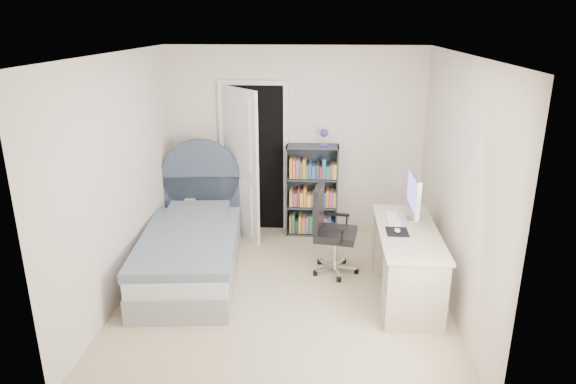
# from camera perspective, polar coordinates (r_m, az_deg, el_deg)

# --- Properties ---
(room_shell) EXTENTS (3.50, 3.70, 2.60)m
(room_shell) POSITION_cam_1_polar(r_m,az_deg,el_deg) (5.16, -0.40, 1.12)
(room_shell) COLOR tan
(room_shell) RESTS_ON ground
(door) EXTENTS (0.92, 0.65, 2.06)m
(door) POSITION_cam_1_polar(r_m,az_deg,el_deg) (6.80, -4.76, 3.49)
(door) COLOR black
(door) RESTS_ON ground
(bed) EXTENTS (1.25, 2.30, 1.36)m
(bed) POSITION_cam_1_polar(r_m,az_deg,el_deg) (6.08, -10.61, -5.95)
(bed) COLOR gray
(bed) RESTS_ON ground
(nightstand) EXTENTS (0.38, 0.38, 0.56)m
(nightstand) POSITION_cam_1_polar(r_m,az_deg,el_deg) (6.90, -10.54, -2.40)
(nightstand) COLOR tan
(nightstand) RESTS_ON ground
(floor_lamp) EXTENTS (0.19, 0.19, 1.31)m
(floor_lamp) POSITION_cam_1_polar(r_m,az_deg,el_deg) (7.09, -6.18, -0.15)
(floor_lamp) COLOR silver
(floor_lamp) RESTS_ON ground
(bookcase) EXTENTS (0.69, 0.30, 1.47)m
(bookcase) POSITION_cam_1_polar(r_m,az_deg,el_deg) (6.93, 2.72, -0.23)
(bookcase) COLOR #333B46
(bookcase) RESTS_ON ground
(desk) EXTENTS (0.61, 1.53, 1.25)m
(desk) POSITION_cam_1_polar(r_m,az_deg,el_deg) (5.58, 12.99, -7.30)
(desk) COLOR beige
(desk) RESTS_ON ground
(office_chair) EXTENTS (0.55, 0.57, 1.03)m
(office_chair) POSITION_cam_1_polar(r_m,az_deg,el_deg) (5.89, 4.55, -3.79)
(office_chair) COLOR silver
(office_chair) RESTS_ON ground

